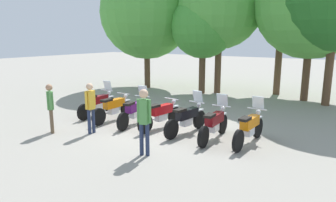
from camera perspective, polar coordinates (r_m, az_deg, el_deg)
name	(u,v)px	position (r m, az deg, el deg)	size (l,w,h in m)	color
ground_plane	(160,128)	(10.81, -1.47, -5.13)	(80.00, 80.00, 0.00)	gray
motorcycle_0	(98,103)	(12.74, -12.85, -0.41)	(0.62, 2.19, 1.37)	black
motorcycle_1	(114,108)	(11.88, -10.05, -1.24)	(0.62, 2.19, 0.99)	black
motorcycle_2	(135,111)	(11.21, -6.17, -1.83)	(0.62, 2.18, 1.37)	black
motorcycle_3	(161,114)	(10.73, -1.28, -2.48)	(0.65, 2.19, 0.99)	black
motorcycle_4	(187,118)	(10.18, 3.53, -3.20)	(0.65, 2.19, 1.37)	black
motorcycle_5	(214,124)	(9.65, 8.60, -4.16)	(0.62, 2.19, 1.37)	black
motorcycle_6	(249,127)	(9.48, 14.91, -4.73)	(0.62, 2.19, 1.37)	black
person_0	(50,105)	(10.82, -21.02, -0.66)	(0.38, 0.30, 1.65)	brown
person_1	(144,117)	(8.15, -4.47, -2.92)	(0.41, 0.30, 1.82)	#232D4C
person_2	(90,104)	(10.36, -14.22, -0.60)	(0.24, 0.41, 1.69)	#232D4C
tree_0	(146,13)	(19.33, -4.02, 16.06)	(5.57, 5.57, 7.38)	brown
tree_1	(203,26)	(17.34, 6.54, 13.65)	(3.54, 3.54, 5.51)	brown
tree_2	(220,6)	(17.65, 9.63, 16.94)	(4.63, 4.63, 7.10)	brown
tree_4	(313,2)	(16.76, 25.31, 16.32)	(5.42, 5.42, 7.50)	brown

